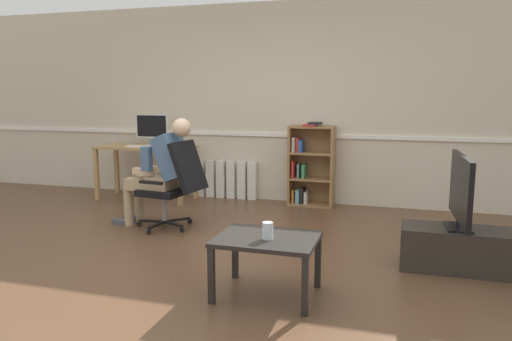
{
  "coord_description": "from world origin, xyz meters",
  "views": [
    {
      "loc": [
        1.58,
        -3.88,
        1.49
      ],
      "look_at": [
        0.15,
        0.85,
        0.7
      ],
      "focal_mm": 34.07,
      "sensor_mm": 36.0,
      "label": 1
    }
  ],
  "objects": [
    {
      "name": "office_chair",
      "position": [
        -0.78,
        0.86,
        0.53
      ],
      "size": [
        0.8,
        0.62,
        0.98
      ],
      "rotation": [
        0.0,
        0.0,
        -1.69
      ],
      "color": "black",
      "rests_on": "ground_plane"
    },
    {
      "name": "tv_screen",
      "position": [
        2.07,
        0.4,
        0.69
      ],
      "size": [
        0.21,
        0.93,
        0.62
      ],
      "rotation": [
        0.0,
        0.0,
        1.62
      ],
      "color": "black",
      "rests_on": "tv_stand"
    },
    {
      "name": "keyboard",
      "position": [
        -1.84,
        2.01,
        0.77
      ],
      "size": [
        0.42,
        0.12,
        0.02
      ],
      "primitive_type": "cube",
      "color": "white",
      "rests_on": "computer_desk"
    },
    {
      "name": "person_seated",
      "position": [
        -0.96,
        0.88,
        0.65
      ],
      "size": [
        0.99,
        0.43,
        1.23
      ],
      "rotation": [
        0.0,
        0.0,
        -1.69
      ],
      "color": "tan",
      "rests_on": "ground_plane"
    },
    {
      "name": "radiator",
      "position": [
        -0.81,
        2.54,
        0.27
      ],
      "size": [
        0.91,
        0.08,
        0.54
      ],
      "color": "white",
      "rests_on": "ground_plane"
    },
    {
      "name": "tv_stand",
      "position": [
        2.06,
        0.4,
        0.18
      ],
      "size": [
        0.92,
        0.4,
        0.36
      ],
      "color": "#2D2823",
      "rests_on": "ground_plane"
    },
    {
      "name": "coffee_table",
      "position": [
        0.66,
        -0.57,
        0.39
      ],
      "size": [
        0.74,
        0.57,
        0.45
      ],
      "color": "black",
      "rests_on": "ground_plane"
    },
    {
      "name": "back_wall",
      "position": [
        0.0,
        2.65,
        1.35
      ],
      "size": [
        12.0,
        0.13,
        2.7
      ],
      "color": "beige",
      "rests_on": "ground_plane"
    },
    {
      "name": "imac_monitor",
      "position": [
        -1.79,
        2.23,
        1.01
      ],
      "size": [
        0.49,
        0.14,
        0.44
      ],
      "color": "silver",
      "rests_on": "computer_desk"
    },
    {
      "name": "computer_desk",
      "position": [
        -1.86,
        2.15,
        0.65
      ],
      "size": [
        1.36,
        0.58,
        0.76
      ],
      "color": "tan",
      "rests_on": "ground_plane"
    },
    {
      "name": "drinking_glass",
      "position": [
        0.68,
        -0.62,
        0.51
      ],
      "size": [
        0.08,
        0.08,
        0.12
      ],
      "primitive_type": "cylinder",
      "color": "silver",
      "rests_on": "coffee_table"
    },
    {
      "name": "bookshelf",
      "position": [
        0.41,
        2.44,
        0.53
      ],
      "size": [
        0.6,
        0.3,
        1.11
      ],
      "color": "olive",
      "rests_on": "ground_plane"
    },
    {
      "name": "ground_plane",
      "position": [
        0.0,
        0.0,
        0.0
      ],
      "size": [
        18.0,
        18.0,
        0.0
      ],
      "primitive_type": "plane",
      "color": "brown"
    },
    {
      "name": "computer_mouse",
      "position": [
        -1.6,
        2.03,
        0.77
      ],
      "size": [
        0.06,
        0.1,
        0.03
      ],
      "primitive_type": "cube",
      "color": "white",
      "rests_on": "computer_desk"
    }
  ]
}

